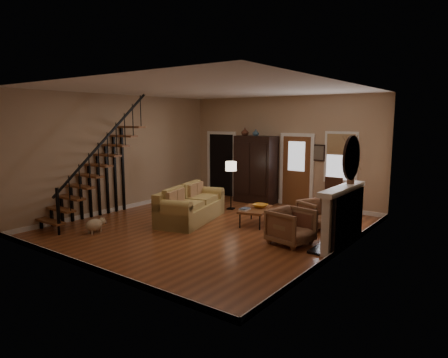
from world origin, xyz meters
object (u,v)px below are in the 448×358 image
Objects in this scene: armchair_right at (317,214)px; coffee_table at (255,216)px; sofa at (191,205)px; side_chair at (330,197)px; floor_lamp at (231,186)px; armchair_left at (291,227)px; armoire at (256,169)px.

coffee_table is at bearing 138.26° from armchair_right.
sofa is 2.21× the size of side_chair.
floor_lamp reaches higher than coffee_table.
armchair_right is at bearing 23.91° from coffee_table.
sofa is at bearing -155.93° from coffee_table.
coffee_table is 1.71m from armchair_left.
floor_lamp is at bearing 106.20° from armchair_right.
floor_lamp reaches higher than armchair_left.
side_chair reaches higher than armchair_right.
armchair_right is at bearing -8.15° from floor_lamp.
armchair_left reaches higher than coffee_table.
armchair_left is at bearing -19.20° from sofa.
armchair_right is 1.52m from side_chair.
coffee_table is 0.76× the size of floor_lamp.
armoire reaches higher than side_chair.
armoire is 1.96× the size of coffee_table.
sofa is (-0.09, -2.98, -0.63)m from armoire.
coffee_table is 2.39m from side_chair.
armoire is 2.06× the size of side_chair.
armoire is 3.05m from sofa.
sofa is 2.99m from armchair_left.
sofa is 2.11× the size of coffee_table.
armchair_left is at bearing -47.83° from armoire.
sofa is 2.73× the size of armchair_left.
armchair_right is 0.54× the size of floor_lamp.
armchair_left is 1.51m from armchair_right.
armchair_left is at bearing -31.67° from coffee_table.
armoire is at bearing 51.83° from armchair_left.
floor_lamp is at bearing -157.43° from side_chair.
armchair_right reaches higher than coffee_table.
sofa is 3.84m from side_chair.
armchair_left is 3.52m from floor_lamp.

